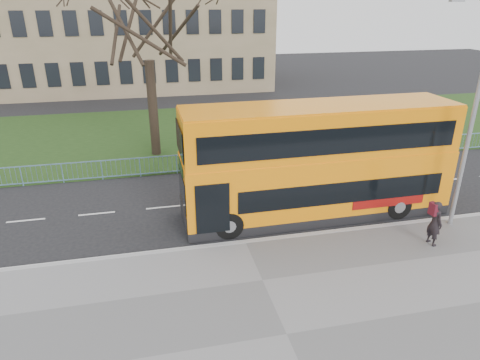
{
  "coord_description": "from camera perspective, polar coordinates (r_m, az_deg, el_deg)",
  "views": [
    {
      "loc": [
        -3.39,
        -15.81,
        8.99
      ],
      "look_at": [
        0.35,
        1.0,
        1.7
      ],
      "focal_mm": 32.0,
      "sensor_mm": 36.0,
      "label": 1
    }
  ],
  "objects": [
    {
      "name": "bare_tree",
      "position": [
        25.9,
        -12.24,
        17.73
      ],
      "size": [
        9.49,
        9.49,
        13.55
      ],
      "primitive_type": null,
      "color": "black",
      "rests_on": "grass_verge"
    },
    {
      "name": "pedestrian",
      "position": [
        18.19,
        24.53,
        -5.24
      ],
      "size": [
        0.51,
        0.71,
        1.83
      ],
      "primitive_type": "imported",
      "rotation": [
        0.0,
        0.0,
        1.69
      ],
      "color": "black",
      "rests_on": "pavement"
    },
    {
      "name": "pavement",
      "position": [
        13.17,
        6.22,
        -19.94
      ],
      "size": [
        80.0,
        10.5,
        0.12
      ],
      "primitive_type": "cube",
      "color": "slate",
      "rests_on": "ground"
    },
    {
      "name": "civic_building",
      "position": [
        50.87,
        -15.3,
        19.96
      ],
      "size": [
        30.0,
        15.0,
        14.0
      ],
      "primitive_type": "cube",
      "color": "#7B6B4E",
      "rests_on": "ground"
    },
    {
      "name": "guard_railing",
      "position": [
        24.19,
        -3.71,
        2.47
      ],
      "size": [
        40.0,
        0.12,
        1.1
      ],
      "primitive_type": null,
      "color": "#6D99C1",
      "rests_on": "ground"
    },
    {
      "name": "street_lamp",
      "position": [
        18.86,
        28.49,
        8.08
      ],
      "size": [
        1.9,
        0.34,
        8.97
      ],
      "rotation": [
        0.0,
        0.0,
        -0.08
      ],
      "color": "gray",
      "rests_on": "pavement"
    },
    {
      "name": "grass_verge",
      "position": [
        31.59,
        -5.92,
        6.37
      ],
      "size": [
        80.0,
        15.4,
        0.08
      ],
      "primitive_type": "cube",
      "color": "#1B3513",
      "rests_on": "ground"
    },
    {
      "name": "kerb",
      "position": [
        17.16,
        0.71,
        -8.38
      ],
      "size": [
        80.0,
        0.2,
        0.14
      ],
      "primitive_type": "cube",
      "color": "#99999B",
      "rests_on": "ground"
    },
    {
      "name": "yellow_bus",
      "position": [
        18.77,
        10.35,
        2.8
      ],
      "size": [
        11.79,
        2.91,
        4.93
      ],
      "rotation": [
        0.0,
        0.0,
        0.01
      ],
      "color": "orange",
      "rests_on": "ground"
    },
    {
      "name": "ground",
      "position": [
        18.5,
        -0.39,
        -6.13
      ],
      "size": [
        120.0,
        120.0,
        0.0
      ],
      "primitive_type": "plane",
      "color": "black",
      "rests_on": "ground"
    }
  ]
}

